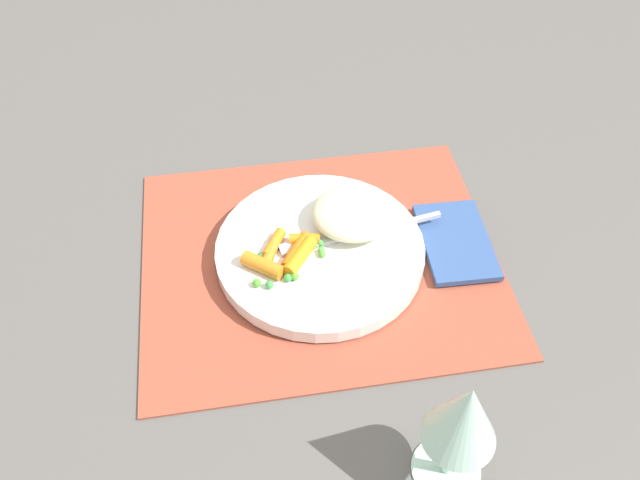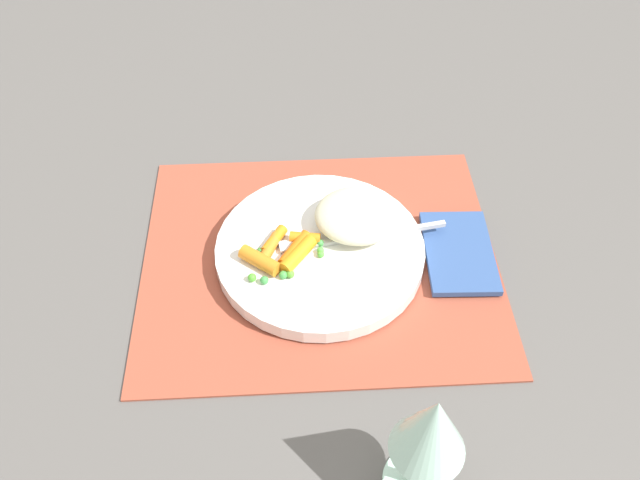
{
  "view_description": "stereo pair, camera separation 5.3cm",
  "coord_description": "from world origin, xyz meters",
  "px_view_note": "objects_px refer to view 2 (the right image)",
  "views": [
    {
      "loc": [
        0.08,
        0.5,
        0.6
      ],
      "look_at": [
        0.0,
        0.0,
        0.03
      ],
      "focal_mm": 36.84,
      "sensor_mm": 36.0,
      "label": 1
    },
    {
      "loc": [
        0.03,
        0.51,
        0.6
      ],
      "look_at": [
        0.0,
        0.0,
        0.03
      ],
      "focal_mm": 36.84,
      "sensor_mm": 36.0,
      "label": 2
    }
  ],
  "objects_px": {
    "wine_glass": "(431,430)",
    "napkin": "(459,252)",
    "plate": "(320,251)",
    "rice_mound": "(357,215)",
    "fork": "(346,240)",
    "carrot_portion": "(283,251)"
  },
  "relations": [
    {
      "from": "rice_mound",
      "to": "fork",
      "type": "xyz_separation_m",
      "value": [
        0.01,
        0.03,
        -0.01
      ]
    },
    {
      "from": "rice_mound",
      "to": "fork",
      "type": "relative_size",
      "value": 0.5
    },
    {
      "from": "plate",
      "to": "napkin",
      "type": "bearing_deg",
      "value": 177.9
    },
    {
      "from": "fork",
      "to": "napkin",
      "type": "xyz_separation_m",
      "value": [
        -0.13,
        0.01,
        -0.02
      ]
    },
    {
      "from": "plate",
      "to": "napkin",
      "type": "xyz_separation_m",
      "value": [
        -0.17,
        0.01,
        -0.01
      ]
    },
    {
      "from": "wine_glass",
      "to": "napkin",
      "type": "bearing_deg",
      "value": -108.6
    },
    {
      "from": "napkin",
      "to": "rice_mound",
      "type": "bearing_deg",
      "value": -16.97
    },
    {
      "from": "fork",
      "to": "wine_glass",
      "type": "xyz_separation_m",
      "value": [
        -0.04,
        0.28,
        0.08
      ]
    },
    {
      "from": "plate",
      "to": "carrot_portion",
      "type": "xyz_separation_m",
      "value": [
        0.04,
        0.01,
        0.02
      ]
    },
    {
      "from": "fork",
      "to": "plate",
      "type": "bearing_deg",
      "value": 9.46
    },
    {
      "from": "rice_mound",
      "to": "fork",
      "type": "bearing_deg",
      "value": 59.86
    },
    {
      "from": "plate",
      "to": "wine_glass",
      "type": "distance_m",
      "value": 0.3
    },
    {
      "from": "carrot_portion",
      "to": "wine_glass",
      "type": "relative_size",
      "value": 0.64
    },
    {
      "from": "rice_mound",
      "to": "wine_glass",
      "type": "bearing_deg",
      "value": 95.55
    },
    {
      "from": "carrot_portion",
      "to": "napkin",
      "type": "distance_m",
      "value": 0.21
    },
    {
      "from": "fork",
      "to": "napkin",
      "type": "height_order",
      "value": "fork"
    },
    {
      "from": "fork",
      "to": "carrot_portion",
      "type": "bearing_deg",
      "value": 13.23
    },
    {
      "from": "plate",
      "to": "napkin",
      "type": "height_order",
      "value": "plate"
    },
    {
      "from": "rice_mound",
      "to": "carrot_portion",
      "type": "distance_m",
      "value": 0.1
    },
    {
      "from": "napkin",
      "to": "wine_glass",
      "type": "bearing_deg",
      "value": 71.4
    },
    {
      "from": "napkin",
      "to": "plate",
      "type": "bearing_deg",
      "value": -2.1
    },
    {
      "from": "rice_mound",
      "to": "plate",
      "type": "bearing_deg",
      "value": 33.56
    }
  ]
}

